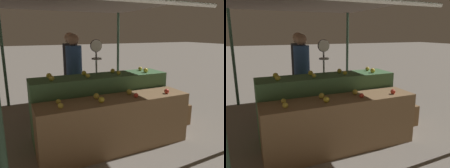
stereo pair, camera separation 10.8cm
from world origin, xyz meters
TOP-DOWN VIEW (x-y plane):
  - ground_plane at (0.00, 0.00)m, footprint 60.00×60.00m
  - market_canopy at (-0.00, 1.05)m, footprint 3.29×4.05m
  - display_counter_front at (0.00, 0.00)m, footprint 2.39×0.55m
  - display_counter_back at (0.00, 0.60)m, footprint 2.39×0.55m
  - apple_front_0 at (-0.86, -0.11)m, footprint 0.08×0.08m
  - apple_front_1 at (-0.29, -0.11)m, footprint 0.09×0.09m
  - apple_front_2 at (0.29, -0.10)m, footprint 0.07×0.07m
  - apple_front_3 at (0.86, -0.11)m, footprint 0.08×0.08m
  - apple_front_4 at (-0.85, 0.10)m, footprint 0.07×0.07m
  - apple_front_5 at (-0.29, 0.10)m, footprint 0.09×0.09m
  - apple_front_6 at (0.28, 0.10)m, footprint 0.09×0.09m
  - apple_back_0 at (-0.86, 0.49)m, footprint 0.08×0.08m
  - apple_back_1 at (-0.28, 0.49)m, footprint 0.07×0.07m
  - apple_back_2 at (0.29, 0.50)m, footprint 0.07×0.07m
  - apple_back_3 at (0.84, 0.48)m, footprint 0.09×0.09m
  - apple_back_4 at (-0.86, 0.71)m, footprint 0.09×0.09m
  - apple_back_5 at (-0.28, 0.70)m, footprint 0.08×0.08m
  - apple_back_6 at (0.27, 0.71)m, footprint 0.08×0.08m
  - apple_back_7 at (0.86, 0.71)m, footprint 0.08×0.08m
  - produce_scale at (0.16, 1.23)m, footprint 0.24×0.20m
  - person_vendor_at_scale at (-0.22, 1.52)m, footprint 0.42×0.42m
  - person_customer_left at (-0.18, 1.96)m, footprint 0.36×0.36m
  - wooden_crate_side at (1.55, 0.39)m, footprint 0.41×0.41m

SIDE VIEW (x-z plane):
  - ground_plane at x=0.00m, z-range 0.00..0.00m
  - wooden_crate_side at x=1.55m, z-range 0.00..0.41m
  - display_counter_front at x=0.00m, z-range 0.00..0.83m
  - display_counter_back at x=0.00m, z-range 0.00..1.08m
  - apple_front_4 at x=-0.85m, z-range 0.83..0.91m
  - apple_front_2 at x=0.29m, z-range 0.83..0.91m
  - apple_front_0 at x=-0.86m, z-range 0.83..0.91m
  - apple_front_3 at x=0.86m, z-range 0.83..0.91m
  - apple_front_6 at x=0.28m, z-range 0.83..0.92m
  - apple_front_1 at x=-0.29m, z-range 0.83..0.92m
  - apple_front_5 at x=-0.29m, z-range 0.83..0.92m
  - person_vendor_at_scale at x=-0.22m, z-range 0.16..1.94m
  - person_customer_left at x=-0.18m, z-range 0.16..1.96m
  - apple_back_1 at x=-0.28m, z-range 1.08..1.15m
  - apple_back_2 at x=0.29m, z-range 1.08..1.16m
  - apple_back_7 at x=0.86m, z-range 1.08..1.16m
  - apple_back_6 at x=0.27m, z-range 1.08..1.16m
  - apple_back_5 at x=-0.28m, z-range 1.08..1.17m
  - apple_back_0 at x=-0.86m, z-range 1.08..1.17m
  - apple_back_3 at x=0.84m, z-range 1.08..1.17m
  - apple_back_4 at x=-0.86m, z-range 1.08..1.17m
  - produce_scale at x=0.16m, z-range 0.36..2.03m
  - market_canopy at x=0.00m, z-range 1.08..3.47m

